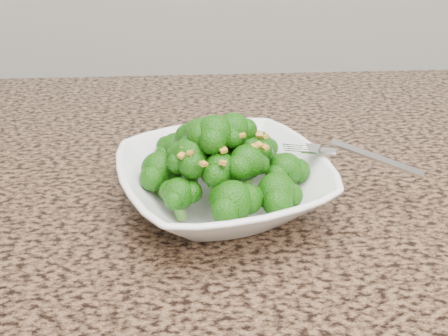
{
  "coord_description": "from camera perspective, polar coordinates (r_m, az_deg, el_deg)",
  "views": [
    {
      "loc": [
        -0.16,
        -0.19,
        1.26
      ],
      "look_at": [
        -0.12,
        0.37,
        0.95
      ],
      "focal_mm": 45.0,
      "sensor_mm": 36.0,
      "label": 1
    }
  ],
  "objects": [
    {
      "name": "granite_counter",
      "position": [
        0.63,
        11.78,
        -7.76
      ],
      "size": [
        1.64,
        1.04,
        0.03
      ],
      "primitive_type": "cube",
      "color": "brown",
      "rests_on": "cabinet"
    },
    {
      "name": "bowl",
      "position": [
        0.64,
        -0.0,
        -1.65
      ],
      "size": [
        0.29,
        0.29,
        0.06
      ],
      "primitive_type": "imported",
      "rotation": [
        0.0,
        0.0,
        0.29
      ],
      "color": "white",
      "rests_on": "granite_counter"
    },
    {
      "name": "broccoli_pile",
      "position": [
        0.61,
        0.0,
        3.8
      ],
      "size": [
        0.21,
        0.21,
        0.08
      ],
      "primitive_type": null,
      "color": "#195D0A",
      "rests_on": "bowl"
    },
    {
      "name": "fork",
      "position": [
        0.65,
        10.77,
        1.71
      ],
      "size": [
        0.18,
        0.1,
        0.01
      ],
      "primitive_type": null,
      "rotation": [
        0.0,
        0.0,
        -0.43
      ],
      "color": "silver",
      "rests_on": "bowl"
    },
    {
      "name": "garlic_topping",
      "position": [
        0.59,
        0.0,
        7.43
      ],
      "size": [
        0.12,
        0.12,
        0.01
      ],
      "primitive_type": null,
      "color": "#B98F2D",
      "rests_on": "broccoli_pile"
    }
  ]
}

